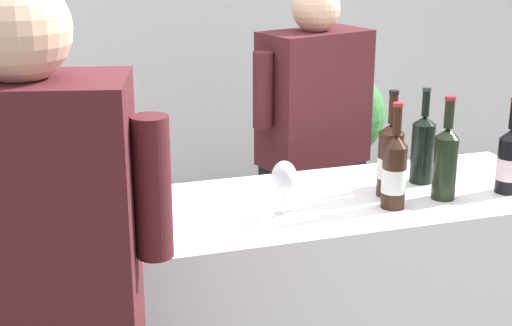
{
  "coord_description": "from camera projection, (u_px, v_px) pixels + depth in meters",
  "views": [
    {
      "loc": [
        -0.7,
        -2.16,
        1.87
      ],
      "look_at": [
        -0.01,
        0.0,
        1.14
      ],
      "focal_mm": 52.74,
      "sensor_mm": 36.0,
      "label": 1
    }
  ],
  "objects": [
    {
      "name": "wine_glass",
      "position": [
        284.0,
        179.0,
        2.32
      ],
      "size": [
        0.08,
        0.08,
        0.18
      ],
      "color": "silver",
      "rests_on": "counter"
    },
    {
      "name": "wine_bottle_6",
      "position": [
        91.0,
        171.0,
        2.38
      ],
      "size": [
        0.08,
        0.08,
        0.36
      ],
      "color": "black",
      "rests_on": "counter"
    },
    {
      "name": "wine_bottle_0",
      "position": [
        66.0,
        198.0,
        2.17
      ],
      "size": [
        0.07,
        0.07,
        0.33
      ],
      "color": "black",
      "rests_on": "counter"
    },
    {
      "name": "wine_bottle_4",
      "position": [
        394.0,
        171.0,
        2.39
      ],
      "size": [
        0.08,
        0.08,
        0.35
      ],
      "color": "black",
      "rests_on": "counter"
    },
    {
      "name": "wine_bottle_2",
      "position": [
        446.0,
        160.0,
        2.46
      ],
      "size": [
        0.08,
        0.08,
        0.35
      ],
      "color": "black",
      "rests_on": "counter"
    },
    {
      "name": "wine_bottle_1",
      "position": [
        390.0,
        159.0,
        2.5
      ],
      "size": [
        0.09,
        0.09,
        0.36
      ],
      "color": "black",
      "rests_on": "counter"
    },
    {
      "name": "wine_bottle_3",
      "position": [
        423.0,
        147.0,
        2.62
      ],
      "size": [
        0.08,
        0.08,
        0.34
      ],
      "color": "black",
      "rests_on": "counter"
    },
    {
      "name": "wine_bottle_5",
      "position": [
        509.0,
        161.0,
        2.53
      ],
      "size": [
        0.08,
        0.08,
        0.33
      ],
      "color": "black",
      "rests_on": "counter"
    },
    {
      "name": "potted_shrub",
      "position": [
        327.0,
        139.0,
        4.02
      ],
      "size": [
        0.65,
        0.6,
        1.16
      ],
      "color": "brown",
      "rests_on": "ground_plane"
    },
    {
      "name": "person_server",
      "position": [
        312.0,
        183.0,
        3.24
      ],
      "size": [
        0.58,
        0.36,
        1.63
      ],
      "color": "black",
      "rests_on": "ground_plane"
    }
  ]
}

